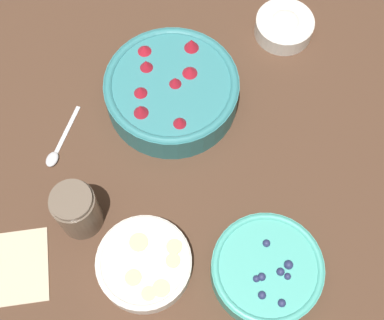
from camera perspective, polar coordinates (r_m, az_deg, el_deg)
The scene contains 8 objects.
ground_plane at distance 1.04m, azimuth -2.16°, elevation 2.77°, with size 4.00×4.00×0.00m, color #4C3323.
bowl_strawberries at distance 1.04m, azimuth -2.19°, elevation 7.52°, with size 0.26×0.26×0.09m.
bowl_blueberries at distance 0.93m, azimuth 7.98°, elevation -11.49°, with size 0.19×0.19×0.06m.
bowl_bananas at distance 0.93m, azimuth -5.10°, elevation -10.94°, with size 0.16×0.16×0.04m.
bowl_cream at distance 1.16m, azimuth 9.83°, elevation 14.00°, with size 0.12×0.12×0.05m.
jar_chocolate at distance 0.95m, azimuth -12.13°, elevation -5.28°, with size 0.08×0.08×0.11m.
napkin at distance 0.99m, azimuth -17.67°, elevation -10.76°, with size 0.15×0.12×0.01m.
spoon at distance 1.05m, azimuth -14.11°, elevation 1.28°, with size 0.14×0.05×0.01m.
Camera 1 is at (-0.46, -0.09, 0.93)m, focal length 50.00 mm.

